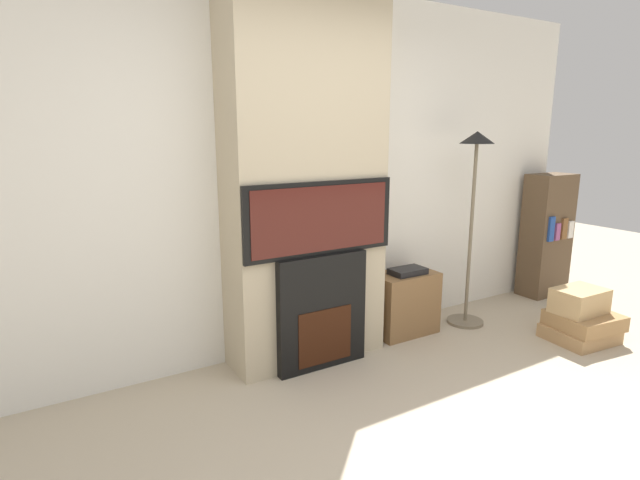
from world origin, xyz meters
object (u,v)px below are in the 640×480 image
(fireplace, at_px, (320,311))
(box_stack, at_px, (581,318))
(bookshelf, at_px, (546,235))
(floor_lamp, at_px, (474,190))
(television, at_px, (320,218))
(media_stand, at_px, (404,302))

(fireplace, height_order, box_stack, fireplace)
(fireplace, relative_size, bookshelf, 0.67)
(floor_lamp, relative_size, bookshelf, 1.34)
(fireplace, xyz_separation_m, television, (0.00, -0.00, 0.67))
(bookshelf, bearing_deg, media_stand, -178.52)
(television, bearing_deg, fireplace, 90.00)
(fireplace, distance_m, television, 0.67)
(fireplace, bearing_deg, floor_lamp, 1.30)
(bookshelf, bearing_deg, floor_lamp, -172.57)
(fireplace, distance_m, box_stack, 2.18)
(box_stack, height_order, media_stand, media_stand)
(floor_lamp, xyz_separation_m, bookshelf, (1.30, 0.17, -0.56))
(fireplace, xyz_separation_m, floor_lamp, (1.53, 0.03, 0.77))
(box_stack, relative_size, bookshelf, 0.44)
(floor_lamp, bearing_deg, media_stand, 168.92)
(floor_lamp, distance_m, bookshelf, 1.43)
(fireplace, relative_size, box_stack, 1.51)
(floor_lamp, height_order, media_stand, floor_lamp)
(fireplace, height_order, television, television)
(television, xyz_separation_m, box_stack, (2.05, -0.70, -0.90))
(fireplace, height_order, media_stand, fireplace)
(floor_lamp, bearing_deg, fireplace, -178.70)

